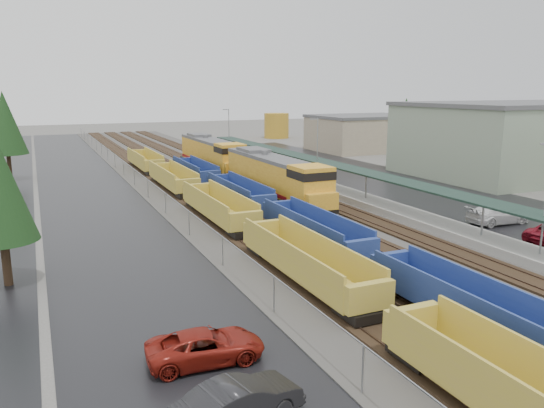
{
  "coord_description": "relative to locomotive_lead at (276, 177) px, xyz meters",
  "views": [
    {
      "loc": [
        -19.91,
        -2.96,
        11.23
      ],
      "look_at": [
        -2.6,
        35.65,
        2.0
      ],
      "focal_mm": 35.0,
      "sensor_mm": 36.0,
      "label": 1
    }
  ],
  "objects": [
    {
      "name": "chainlink_fence",
      "position": [
        -11.5,
        13.51,
        -0.9
      ],
      "size": [
        0.08,
        160.04,
        2.02
      ],
      "color": "gray",
      "rests_on": "ground"
    },
    {
      "name": "well_string_yellow",
      "position": [
        -8.0,
        -13.62,
        -1.34
      ],
      "size": [
        2.66,
        94.48,
        2.36
      ],
      "color": "gold",
      "rests_on": "ground"
    },
    {
      "name": "tree_west_far",
      "position": [
        -25.0,
        25.07,
        4.61
      ],
      "size": [
        4.84,
        4.84,
        11.0
      ],
      "color": "#332316",
      "rests_on": "ground"
    },
    {
      "name": "well_string_blue",
      "position": [
        -4.0,
        -22.95,
        -1.4
      ],
      "size": [
        2.47,
        90.08,
        2.19
      ],
      "color": "navy",
      "rests_on": "ground"
    },
    {
      "name": "parked_car_west_c",
      "position": [
        -16.12,
        -28.2,
        -1.82
      ],
      "size": [
        2.59,
        5.08,
        1.38
      ],
      "primitive_type": "imported",
      "rotation": [
        0.0,
        0.0,
        1.51
      ],
      "color": "maroon",
      "rests_on": "ground"
    },
    {
      "name": "trackbed",
      "position": [
        -2.0,
        15.07,
        -2.35
      ],
      "size": [
        14.6,
        160.0,
        0.22
      ],
      "color": "black",
      "rests_on": "ground"
    },
    {
      "name": "storage_tank",
      "position": [
        29.58,
        64.44,
        0.33
      ],
      "size": [
        5.69,
        5.69,
        5.69
      ],
      "primitive_type": "cylinder",
      "color": "#AC8122",
      "rests_on": "ground"
    },
    {
      "name": "locomotive_trail",
      "position": [
        0.0,
        21.0,
        0.0
      ],
      "size": [
        3.18,
        20.94,
        4.74
      ],
      "color": "black",
      "rests_on": "ground"
    },
    {
      "name": "east_commuter_lot",
      "position": [
        17.0,
        5.07,
        -2.5
      ],
      "size": [
        16.0,
        100.0,
        0.02
      ],
      "primitive_type": "cube",
      "color": "black",
      "rests_on": "ground"
    },
    {
      "name": "ballast_strip",
      "position": [
        -2.0,
        15.07,
        -2.47
      ],
      "size": [
        20.0,
        160.0,
        0.08
      ],
      "primitive_type": "cube",
      "color": "#302D2B",
      "rests_on": "ground"
    },
    {
      "name": "industrial_buildings",
      "position": [
        35.76,
        0.91,
        1.74
      ],
      "size": [
        32.52,
        75.3,
        9.5
      ],
      "color": "tan",
      "rests_on": "ground"
    },
    {
      "name": "locomotive_lead",
      "position": [
        0.0,
        0.0,
        0.0
      ],
      "size": [
        3.18,
        20.94,
        4.74
      ],
      "color": "black",
      "rests_on": "ground"
    },
    {
      "name": "tree_east",
      "position": [
        26.0,
        13.07,
        3.96
      ],
      "size": [
        4.4,
        4.4,
        10.0
      ],
      "color": "#332316",
      "rests_on": "ground"
    },
    {
      "name": "parked_car_west_b",
      "position": [
        -16.3,
        -32.67,
        -1.75
      ],
      "size": [
        2.62,
        4.88,
        1.53
      ],
      "primitive_type": "imported",
      "rotation": [
        0.0,
        0.0,
        1.8
      ],
      "color": "black",
      "rests_on": "ground"
    },
    {
      "name": "distant_hills",
      "position": [
        42.79,
        165.75,
        -2.51
      ],
      "size": [
        301.0,
        140.0,
        25.2
      ],
      "color": "#54664F",
      "rests_on": "ground"
    },
    {
      "name": "parked_car_east_c",
      "position": [
        13.32,
        -15.95,
        -1.7
      ],
      "size": [
        2.51,
        5.67,
        1.62
      ],
      "primitive_type": "imported",
      "rotation": [
        0.0,
        0.0,
        1.53
      ],
      "color": "white",
      "rests_on": "ground"
    },
    {
      "name": "station_platform",
      "position": [
        7.5,
        5.08,
        -1.78
      ],
      "size": [
        3.0,
        80.0,
        8.0
      ],
      "color": "#9E9B93",
      "rests_on": "ground"
    },
    {
      "name": "west_parking_lot",
      "position": [
        -17.0,
        15.07,
        -2.5
      ],
      "size": [
        10.0,
        160.0,
        0.02
      ],
      "primitive_type": "cube",
      "color": "black",
      "rests_on": "ground"
    }
  ]
}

